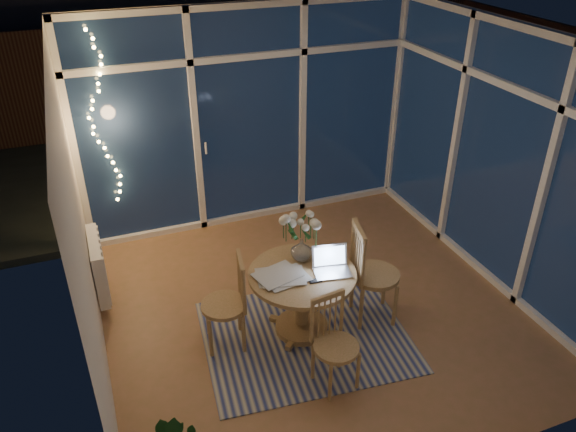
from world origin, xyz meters
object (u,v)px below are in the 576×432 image
(chair_front, at_px, (336,345))
(laptop, at_px, (333,262))
(flower_vase, at_px, (301,250))
(chair_left, at_px, (224,303))
(chair_right, at_px, (375,273))
(dining_table, at_px, (302,302))

(chair_front, xyz_separation_m, laptop, (0.24, 0.62, 0.35))
(chair_front, bearing_deg, flower_vase, 78.02)
(chair_left, bearing_deg, laptop, 88.86)
(chair_left, bearing_deg, chair_front, 51.16)
(flower_vase, bearing_deg, chair_left, -171.19)
(chair_front, height_order, flower_vase, flower_vase)
(flower_vase, bearing_deg, chair_right, -22.61)
(chair_right, xyz_separation_m, laptop, (-0.47, -0.03, 0.26))
(dining_table, height_order, chair_right, chair_right)
(dining_table, xyz_separation_m, chair_front, (0.00, -0.72, 0.10))
(chair_right, relative_size, chair_front, 1.22)
(chair_left, distance_m, laptop, 1.02)
(chair_left, xyz_separation_m, chair_front, (0.71, -0.80, -0.04))
(laptop, bearing_deg, chair_right, 14.86)
(dining_table, relative_size, laptop, 3.02)
(chair_left, distance_m, flower_vase, 0.85)
(dining_table, bearing_deg, laptop, -21.36)
(dining_table, height_order, laptop, laptop)
(chair_right, distance_m, chair_front, 0.97)
(chair_front, bearing_deg, chair_right, 35.11)
(chair_right, bearing_deg, dining_table, 96.96)
(laptop, bearing_deg, flower_vase, 130.82)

